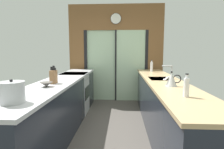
{
  "coord_description": "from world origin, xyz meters",
  "views": [
    {
      "loc": [
        0.18,
        -2.87,
        1.43
      ],
      "look_at": [
        -0.02,
        0.84,
        0.95
      ],
      "focal_mm": 29.69,
      "sensor_mm": 36.0,
      "label": 1
    }
  ],
  "objects": [
    {
      "name": "soap_bottle_far",
      "position": [
        0.89,
        1.62,
        1.05
      ],
      "size": [
        0.06,
        0.06,
        0.29
      ],
      "color": "silver",
      "rests_on": "right_counter_run"
    },
    {
      "name": "knife_block",
      "position": [
        -0.89,
        -0.06,
        1.03
      ],
      "size": [
        0.09,
        0.14,
        0.28
      ],
      "color": "brown",
      "rests_on": "left_counter_run"
    },
    {
      "name": "left_counter_run",
      "position": [
        -0.91,
        0.13,
        0.47
      ],
      "size": [
        0.62,
        3.8,
        0.92
      ],
      "color": "#1E232D",
      "rests_on": "ground_plane"
    },
    {
      "name": "soap_bottle_near",
      "position": [
        0.89,
        -0.82,
        1.03
      ],
      "size": [
        0.06,
        0.06,
        0.26
      ],
      "color": "silver",
      "rests_on": "right_counter_run"
    },
    {
      "name": "back_wall_unit",
      "position": [
        0.0,
        2.4,
        1.53
      ],
      "size": [
        2.64,
        0.12,
        2.7
      ],
      "color": "brown",
      "rests_on": "ground_plane"
    },
    {
      "name": "kettle",
      "position": [
        0.89,
        -0.2,
        1.02
      ],
      "size": [
        0.25,
        0.17,
        0.22
      ],
      "color": "#B7BABC",
      "rests_on": "right_counter_run"
    },
    {
      "name": "stock_pot",
      "position": [
        -0.89,
        -1.16,
        1.03
      ],
      "size": [
        0.24,
        0.24,
        0.24
      ],
      "color": "#B7BABC",
      "rests_on": "left_counter_run"
    },
    {
      "name": "ground_plane",
      "position": [
        0.0,
        0.6,
        -0.01
      ],
      "size": [
        5.04,
        7.6,
        0.02
      ],
      "primitive_type": "cube",
      "color": "#4C4742"
    },
    {
      "name": "right_counter_run",
      "position": [
        0.91,
        0.3,
        0.46
      ],
      "size": [
        0.62,
        3.8,
        0.92
      ],
      "color": "#1E232D",
      "rests_on": "ground_plane"
    },
    {
      "name": "sink_faucet",
      "position": [
        1.06,
        0.55,
        1.08
      ],
      "size": [
        0.19,
        0.02,
        0.24
      ],
      "color": "#B7BABC",
      "rests_on": "right_counter_run"
    },
    {
      "name": "mixing_bowl",
      "position": [
        -0.89,
        -0.35,
        0.96
      ],
      "size": [
        0.18,
        0.18,
        0.07
      ],
      "color": "#514C47",
      "rests_on": "left_counter_run"
    },
    {
      "name": "oven_range",
      "position": [
        -0.91,
        1.25,
        0.46
      ],
      "size": [
        0.6,
        0.6,
        0.92
      ],
      "color": "#B7BABC",
      "rests_on": "ground_plane"
    }
  ]
}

